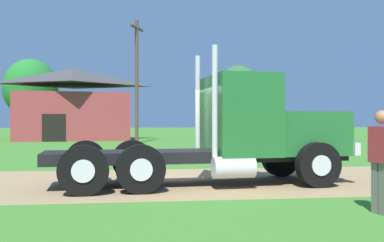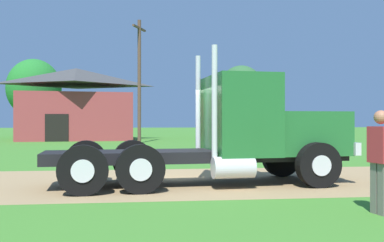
% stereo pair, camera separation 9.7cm
% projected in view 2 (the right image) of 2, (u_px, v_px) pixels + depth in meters
% --- Properties ---
extents(ground_plane, '(200.00, 200.00, 0.00)m').
position_uv_depth(ground_plane, '(197.00, 181.00, 12.00)').
color(ground_plane, '#3F7D29').
extents(dirt_track, '(120.00, 5.95, 0.01)m').
position_uv_depth(dirt_track, '(197.00, 181.00, 12.00)').
color(dirt_track, '#9E8156').
rests_on(dirt_track, ground_plane).
extents(truck_foreground_white, '(7.93, 3.14, 3.44)m').
position_uv_depth(truck_foreground_white, '(240.00, 134.00, 11.53)').
color(truck_foreground_white, black).
rests_on(truck_foreground_white, ground_plane).
extents(visitor_walking_mid, '(0.32, 0.63, 1.82)m').
position_uv_depth(visitor_walking_mid, '(381.00, 157.00, 7.69)').
color(visitor_walking_mid, '#B22D33').
rests_on(visitor_walking_mid, ground_plane).
extents(shed_building, '(10.37, 7.40, 6.23)m').
position_uv_depth(shed_building, '(76.00, 105.00, 38.23)').
color(shed_building, '#98393B').
rests_on(shed_building, ground_plane).
extents(utility_pole_far, '(1.01, 2.07, 9.16)m').
position_uv_depth(utility_pole_far, '(139.00, 78.00, 32.75)').
color(utility_pole_far, brown).
rests_on(utility_pole_far, ground_plane).
extents(tree_mid, '(5.36, 5.36, 7.88)m').
position_uv_depth(tree_mid, '(34.00, 88.00, 44.32)').
color(tree_mid, '#513823').
rests_on(tree_mid, ground_plane).
extents(tree_right, '(4.72, 4.72, 7.25)m').
position_uv_depth(tree_right, '(241.00, 91.00, 44.45)').
color(tree_right, '#513823').
rests_on(tree_right, ground_plane).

